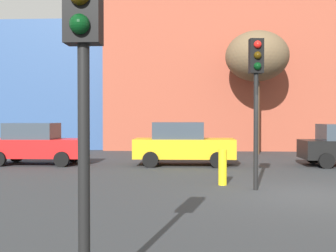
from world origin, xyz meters
name	(u,v)px	position (x,y,z in m)	size (l,w,h in m)	color
ground_plane	(311,196)	(0.00, 0.00, 0.00)	(200.00, 200.00, 0.00)	#2D3033
building_backdrop	(246,84)	(1.09, 19.67, 4.31)	(37.58, 12.33, 11.13)	#9E4733
parked_car_0	(36,144)	(-9.23, 6.43, 0.84)	(3.91, 1.92, 1.69)	red
parked_car_1	(183,144)	(-3.24, 6.43, 0.86)	(4.00, 1.96, 1.73)	gold
traffic_light_near_left	(83,47)	(-4.04, -6.19, 2.61)	(0.36, 0.36, 3.54)	black
traffic_light_island	(256,79)	(-1.22, 0.74, 2.92)	(0.38, 0.38, 3.97)	black
bare_tree_0	(257,57)	(0.55, 11.64, 5.08)	(3.28, 3.28, 6.43)	brown
bollard_yellow_1	(223,167)	(-2.04, 1.52, 0.50)	(0.24, 0.24, 1.00)	yellow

